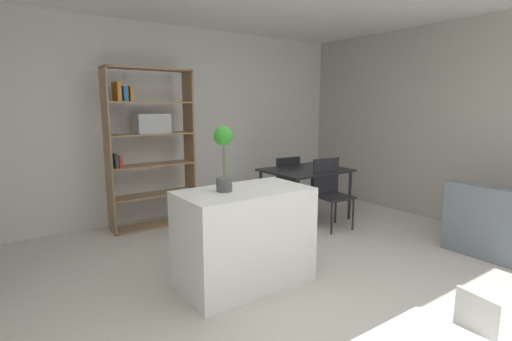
{
  "coord_description": "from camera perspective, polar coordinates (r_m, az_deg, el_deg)",
  "views": [
    {
      "loc": [
        -2.18,
        -2.59,
        1.67
      ],
      "look_at": [
        -0.08,
        0.38,
        1.04
      ],
      "focal_mm": 26.7,
      "sensor_mm": 36.0,
      "label": 1
    }
  ],
  "objects": [
    {
      "name": "child_chair_right",
      "position": [
        2.76,
        28.97,
        -20.91
      ],
      "size": [
        0.32,
        0.32,
        0.56
      ],
      "rotation": [
        0.0,
        0.0,
        -1.73
      ],
      "color": "white",
      "rests_on": "ground_plane"
    },
    {
      "name": "potted_plant_on_island",
      "position": [
        3.36,
        -4.86,
        2.76
      ],
      "size": [
        0.17,
        0.17,
        0.58
      ],
      "color": "#4C4C51",
      "rests_on": "kitchen_island"
    },
    {
      "name": "dining_chair_far",
      "position": [
        5.99,
        4.19,
        -1.18
      ],
      "size": [
        0.47,
        0.5,
        0.88
      ],
      "rotation": [
        0.0,
        0.0,
        3.03
      ],
      "color": "#232328",
      "rests_on": "ground_plane"
    },
    {
      "name": "right_partition_gray",
      "position": [
        5.92,
        29.02,
        5.98
      ],
      "size": [
        0.06,
        5.69,
        2.8
      ],
      "primitive_type": "cube",
      "color": "#B2ADA3",
      "rests_on": "ground_plane"
    },
    {
      "name": "ground_plane",
      "position": [
        3.77,
        4.59,
        -16.53
      ],
      "size": [
        8.71,
        8.71,
        0.0
      ],
      "primitive_type": "plane",
      "color": "beige"
    },
    {
      "name": "kitchen_island",
      "position": [
        3.61,
        -1.75,
        -9.93
      ],
      "size": [
        1.2,
        0.68,
        0.91
      ],
      "primitive_type": "cube",
      "color": "white",
      "rests_on": "ground_plane"
    },
    {
      "name": "dining_chair_near",
      "position": [
        5.31,
        11.0,
        -2.54
      ],
      "size": [
        0.47,
        0.46,
        0.95
      ],
      "rotation": [
        0.0,
        0.0,
        -0.12
      ],
      "color": "#232328",
      "rests_on": "ground_plane"
    },
    {
      "name": "back_partition",
      "position": [
        5.83,
        -13.32,
        6.9
      ],
      "size": [
        6.34,
        0.06,
        2.8
      ],
      "primitive_type": "cube",
      "color": "silver",
      "rests_on": "ground_plane"
    },
    {
      "name": "open_bookshelf",
      "position": [
        5.34,
        -15.81,
        4.51
      ],
      "size": [
        1.15,
        0.33,
        2.15
      ],
      "color": "#997551",
      "rests_on": "ground_plane"
    },
    {
      "name": "dining_table",
      "position": [
        5.61,
        7.43,
        -0.5
      ],
      "size": [
        1.16,
        0.92,
        0.74
      ],
      "color": "#232328",
      "rests_on": "ground_plane"
    }
  ]
}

